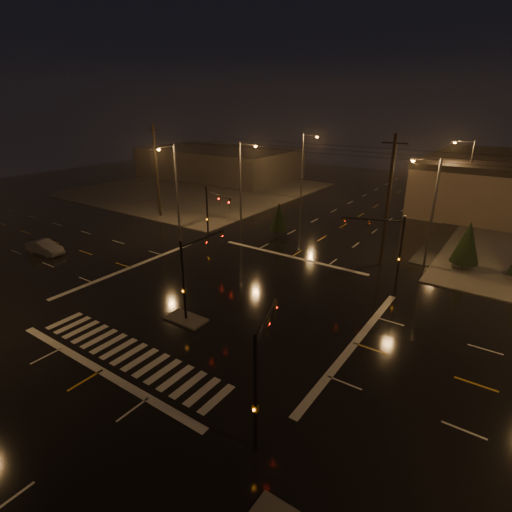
# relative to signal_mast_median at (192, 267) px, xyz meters

# --- Properties ---
(ground) EXTENTS (140.00, 140.00, 0.00)m
(ground) POSITION_rel_signal_mast_median_xyz_m (-0.00, 3.07, -3.75)
(ground) COLOR black
(ground) RESTS_ON ground
(sidewalk_nw) EXTENTS (36.00, 36.00, 0.12)m
(sidewalk_nw) POSITION_rel_signal_mast_median_xyz_m (-30.00, 33.07, -3.69)
(sidewalk_nw) COLOR #494641
(sidewalk_nw) RESTS_ON ground
(median_island) EXTENTS (3.00, 1.60, 0.15)m
(median_island) POSITION_rel_signal_mast_median_xyz_m (-0.00, -0.93, -3.68)
(median_island) COLOR #494641
(median_island) RESTS_ON ground
(crosswalk) EXTENTS (15.00, 2.60, 0.01)m
(crosswalk) POSITION_rel_signal_mast_median_xyz_m (-0.00, -5.93, -3.75)
(crosswalk) COLOR beige
(crosswalk) RESTS_ON ground
(stop_bar_near) EXTENTS (16.00, 0.50, 0.01)m
(stop_bar_near) POSITION_rel_signal_mast_median_xyz_m (-0.00, -7.93, -3.75)
(stop_bar_near) COLOR beige
(stop_bar_near) RESTS_ON ground
(stop_bar_far) EXTENTS (16.00, 0.50, 0.01)m
(stop_bar_far) POSITION_rel_signal_mast_median_xyz_m (-0.00, 14.07, -3.75)
(stop_bar_far) COLOR beige
(stop_bar_far) RESTS_ON ground
(commercial_block) EXTENTS (30.00, 18.00, 5.60)m
(commercial_block) POSITION_rel_signal_mast_median_xyz_m (-35.00, 45.07, -0.95)
(commercial_block) COLOR #3F3937
(commercial_block) RESTS_ON ground
(signal_mast_median) EXTENTS (0.25, 4.59, 6.00)m
(signal_mast_median) POSITION_rel_signal_mast_median_xyz_m (0.00, 0.00, 0.00)
(signal_mast_median) COLOR black
(signal_mast_median) RESTS_ON ground
(signal_mast_ne) EXTENTS (4.84, 1.86, 6.00)m
(signal_mast_ne) POSITION_rel_signal_mast_median_xyz_m (9.50, 13.21, 0.04)
(signal_mast_ne) COLOR black
(signal_mast_ne) RESTS_ON ground
(signal_mast_nw) EXTENTS (4.84, 1.86, 6.00)m
(signal_mast_nw) POSITION_rel_signal_mast_median_xyz_m (-9.50, 13.21, 0.04)
(signal_mast_nw) COLOR black
(signal_mast_nw) RESTS_ON ground
(signal_mast_se) EXTENTS (1.55, 3.87, 6.00)m
(signal_mast_se) POSITION_rel_signal_mast_median_xyz_m (10.23, -6.68, -0.04)
(signal_mast_se) COLOR black
(signal_mast_se) RESTS_ON ground
(streetlight_1) EXTENTS (2.77, 0.32, 10.00)m
(streetlight_1) POSITION_rel_signal_mast_median_xyz_m (-11.18, 21.07, 2.05)
(streetlight_1) COLOR #38383A
(streetlight_1) RESTS_ON ground
(streetlight_2) EXTENTS (2.77, 0.32, 10.00)m
(streetlight_2) POSITION_rel_signal_mast_median_xyz_m (-11.18, 37.07, 2.05)
(streetlight_2) COLOR #38383A
(streetlight_2) RESTS_ON ground
(streetlight_3) EXTENTS (2.77, 0.32, 10.00)m
(streetlight_3) POSITION_rel_signal_mast_median_xyz_m (11.18, 19.07, 2.05)
(streetlight_3) COLOR #38383A
(streetlight_3) RESTS_ON ground
(streetlight_4) EXTENTS (2.77, 0.32, 10.00)m
(streetlight_4) POSITION_rel_signal_mast_median_xyz_m (11.18, 39.07, 2.05)
(streetlight_4) COLOR #38383A
(streetlight_4) RESTS_ON ground
(streetlight_5) EXTENTS (0.32, 2.77, 10.00)m
(streetlight_5) POSITION_rel_signal_mast_median_xyz_m (-16.00, 14.26, 2.05)
(streetlight_5) COLOR #38383A
(streetlight_5) RESTS_ON ground
(utility_pole_0) EXTENTS (2.20, 0.32, 12.00)m
(utility_pole_0) POSITION_rel_signal_mast_median_xyz_m (-22.00, 17.07, 2.38)
(utility_pole_0) COLOR black
(utility_pole_0) RESTS_ON ground
(utility_pole_1) EXTENTS (2.20, 0.32, 12.00)m
(utility_pole_1) POSITION_rel_signal_mast_median_xyz_m (8.00, 17.07, 2.38)
(utility_pole_1) COLOR black
(utility_pole_1) RESTS_ON ground
(conifer_0) EXTENTS (2.49, 2.49, 4.59)m
(conifer_0) POSITION_rel_signal_mast_median_xyz_m (14.60, 20.33, -1.11)
(conifer_0) COLOR black
(conifer_0) RESTS_ON ground
(conifer_3) EXTENTS (2.06, 2.06, 3.92)m
(conifer_3) POSITION_rel_signal_mast_median_xyz_m (-4.54, 18.97, -1.45)
(conifer_3) COLOR black
(conifer_3) RESTS_ON ground
(car_crossing) EXTENTS (4.44, 1.96, 1.42)m
(car_crossing) POSITION_rel_signal_mast_median_xyz_m (-21.08, 0.56, -3.04)
(car_crossing) COLOR slate
(car_crossing) RESTS_ON ground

